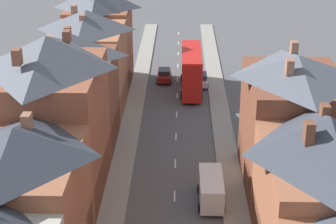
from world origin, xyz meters
The scene contains 8 objects.
pavement_left centered at (-5.10, 38.00, 0.07)m, with size 2.20×104.00×0.14m, color gray.
pavement_right centered at (5.10, 38.00, 0.07)m, with size 2.20×104.00×0.14m, color gray.
centre_line_dashes centered at (0.00, 36.00, 0.01)m, with size 0.14×97.80×0.01m.
terrace_row_left centered at (-10.19, 25.09, 6.21)m, with size 8.00×75.23×14.13m.
double_decker_bus_mid_street centered at (1.79, 55.86, 2.82)m, with size 2.74×10.80×5.30m.
car_near_blue centered at (3.10, 57.97, 0.83)m, with size 1.90×4.44×1.64m.
car_near_silver centered at (-1.80, 59.50, 0.85)m, with size 1.90×4.29×1.68m.
delivery_van centered at (3.10, 29.12, 1.34)m, with size 2.20×5.20×2.41m.
Camera 1 is at (0.46, -12.04, 25.85)m, focal length 60.00 mm.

